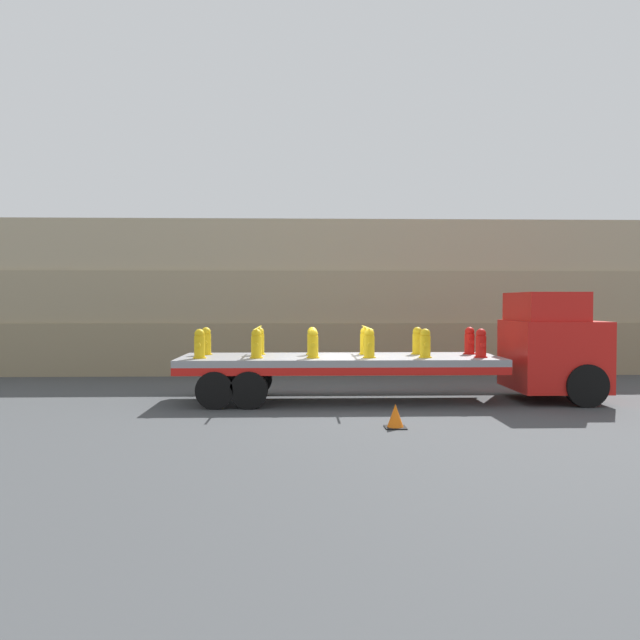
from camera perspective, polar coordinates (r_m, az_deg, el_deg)
The scene contains 19 objects.
ground_plane at distance 17.04m, azimuth 1.82°, elevation -7.42°, with size 120.00×120.00×0.00m, color #3F4244.
rock_cliff at distance 24.24m, azimuth 0.74°, elevation 2.08°, with size 60.00×3.30×5.74m.
truck_cab at distance 18.21m, azimuth 20.68°, elevation -2.22°, with size 2.28×2.62×2.95m.
flatbed_trailer at distance 16.89m, azimuth -0.12°, elevation -4.12°, with size 8.58×2.62×1.22m.
fire_hydrant_yellow_near_0 at distance 16.49m, azimuth -10.96°, elevation -2.19°, with size 0.35×0.49×0.77m.
fire_hydrant_yellow_far_0 at distance 17.59m, azimuth -10.38°, elevation -1.95°, with size 0.35×0.49×0.77m.
fire_hydrant_yellow_near_1 at distance 16.32m, azimuth -5.84°, elevation -2.20°, with size 0.35×0.49×0.77m.
fire_hydrant_yellow_far_1 at distance 17.43m, azimuth -5.58°, elevation -1.96°, with size 0.35×0.49×0.77m.
fire_hydrant_yellow_near_2 at distance 16.28m, azimuth -0.65°, elevation -2.21°, with size 0.35×0.49×0.77m.
fire_hydrant_yellow_far_2 at distance 17.39m, azimuth -0.72°, elevation -1.96°, with size 0.35×0.49×0.77m.
fire_hydrant_yellow_near_3 at distance 16.38m, azimuth 4.52°, elevation -2.19°, with size 0.35×0.49×0.77m.
fire_hydrant_yellow_far_3 at distance 17.48m, azimuth 4.13°, elevation -1.95°, with size 0.35×0.49×0.77m.
fire_hydrant_yellow_near_4 at distance 16.60m, azimuth 9.60°, elevation -2.15°, with size 0.35×0.49×0.77m.
fire_hydrant_yellow_far_4 at distance 17.69m, azimuth 8.89°, elevation -1.92°, with size 0.35×0.49×0.77m.
fire_hydrant_red_near_5 at distance 16.95m, azimuth 14.50°, elevation -2.11°, with size 0.35×0.49×0.77m.
fire_hydrant_red_far_5 at distance 18.02m, azimuth 13.51°, elevation -1.88°, with size 0.35×0.49×0.77m.
cargo_strap_rear at distance 16.85m, azimuth -5.71°, elevation -0.71°, with size 0.05×2.72×0.01m.
cargo_strap_middle at distance 16.91m, azimuth 4.32°, elevation -0.70°, with size 0.05×2.72×0.01m.
traffic_cone at distance 13.52m, azimuth 6.91°, elevation -8.74°, with size 0.45×0.45×0.52m.
Camera 1 is at (-1.04, -16.80, 2.68)m, focal length 35.00 mm.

